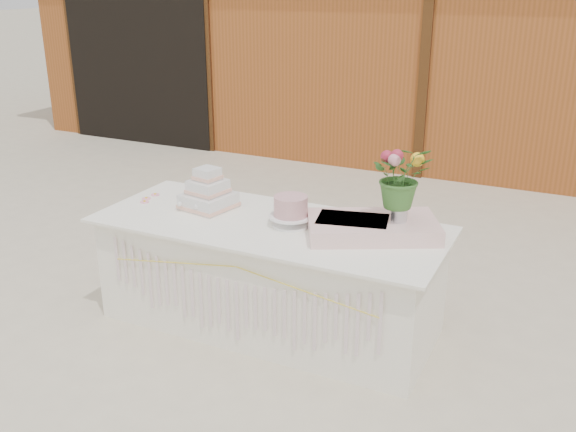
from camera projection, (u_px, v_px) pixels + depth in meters
name	position (u px, v px, depth m)	size (l,w,h in m)	color
ground	(270.00, 323.00, 4.60)	(80.00, 80.00, 0.00)	beige
barn	(461.00, 26.00, 9.08)	(12.60, 4.60, 3.30)	#984C1F
cake_table	(269.00, 274.00, 4.46)	(2.40, 1.00, 0.77)	white
wedding_cake	(208.00, 195.00, 4.58)	(0.39, 0.39, 0.30)	silver
pink_cake_stand	(291.00, 209.00, 4.25)	(0.29, 0.29, 0.21)	white
satin_runner	(372.00, 227.00, 4.12)	(0.82, 0.48, 0.10)	beige
flower_vase	(399.00, 211.00, 4.05)	(0.10, 0.10, 0.14)	silver
bouquet	(402.00, 168.00, 3.96)	(0.37, 0.32, 0.41)	#386C2B
loose_flowers	(150.00, 196.00, 4.84)	(0.13, 0.32, 0.02)	#FF9BBA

